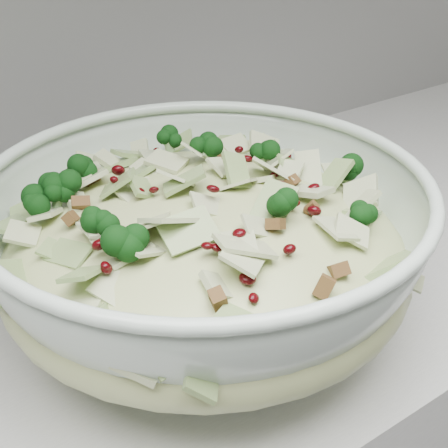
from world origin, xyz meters
The scene contains 2 objects.
mixing_bowl centered at (-0.06, 1.60, 0.99)m, with size 0.50×0.50×0.17m.
salad centered at (-0.06, 1.60, 1.01)m, with size 0.44×0.44×0.17m.
Camera 1 is at (-0.34, 1.18, 1.31)m, focal length 50.00 mm.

